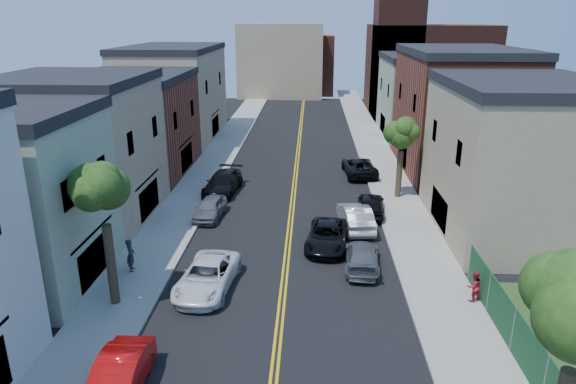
# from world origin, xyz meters

# --- Properties ---
(sidewalk_left) EXTENTS (3.20, 100.00, 0.15)m
(sidewalk_left) POSITION_xyz_m (-7.90, 40.00, 0.07)
(sidewalk_left) COLOR gray
(sidewalk_left) RESTS_ON ground
(sidewalk_right) EXTENTS (3.20, 100.00, 0.15)m
(sidewalk_right) POSITION_xyz_m (7.90, 40.00, 0.07)
(sidewalk_right) COLOR gray
(sidewalk_right) RESTS_ON ground
(curb_left) EXTENTS (0.30, 100.00, 0.15)m
(curb_left) POSITION_xyz_m (-6.15, 40.00, 0.07)
(curb_left) COLOR gray
(curb_left) RESTS_ON ground
(curb_right) EXTENTS (0.30, 100.00, 0.15)m
(curb_right) POSITION_xyz_m (6.15, 40.00, 0.07)
(curb_right) COLOR gray
(curb_right) RESTS_ON ground
(bldg_left_palegrn) EXTENTS (9.00, 8.00, 8.50)m
(bldg_left_palegrn) POSITION_xyz_m (-14.00, 16.00, 4.25)
(bldg_left_palegrn) COLOR gray
(bldg_left_palegrn) RESTS_ON ground
(bldg_left_tan_near) EXTENTS (9.00, 10.00, 9.00)m
(bldg_left_tan_near) POSITION_xyz_m (-14.00, 25.00, 4.50)
(bldg_left_tan_near) COLOR #998466
(bldg_left_tan_near) RESTS_ON ground
(bldg_left_brick) EXTENTS (9.00, 12.00, 8.00)m
(bldg_left_brick) POSITION_xyz_m (-14.00, 36.00, 4.00)
(bldg_left_brick) COLOR brown
(bldg_left_brick) RESTS_ON ground
(bldg_left_tan_far) EXTENTS (9.00, 16.00, 9.50)m
(bldg_left_tan_far) POSITION_xyz_m (-14.00, 50.00, 4.75)
(bldg_left_tan_far) COLOR #998466
(bldg_left_tan_far) RESTS_ON ground
(bldg_right_tan) EXTENTS (9.00, 12.00, 9.00)m
(bldg_right_tan) POSITION_xyz_m (14.00, 24.00, 4.50)
(bldg_right_tan) COLOR #998466
(bldg_right_tan) RESTS_ON ground
(bldg_right_brick) EXTENTS (9.00, 14.00, 10.00)m
(bldg_right_brick) POSITION_xyz_m (14.00, 38.00, 5.00)
(bldg_right_brick) COLOR brown
(bldg_right_brick) RESTS_ON ground
(bldg_right_palegrn) EXTENTS (9.00, 12.00, 8.50)m
(bldg_right_palegrn) POSITION_xyz_m (14.00, 52.00, 4.25)
(bldg_right_palegrn) COLOR gray
(bldg_right_palegrn) RESTS_ON ground
(church) EXTENTS (16.20, 14.20, 22.60)m
(church) POSITION_xyz_m (16.33, 67.07, 7.24)
(church) COLOR #4C2319
(church) RESTS_ON ground
(backdrop_left) EXTENTS (14.00, 8.00, 12.00)m
(backdrop_left) POSITION_xyz_m (-4.00, 82.00, 6.00)
(backdrop_left) COLOR #998466
(backdrop_left) RESTS_ON ground
(backdrop_center) EXTENTS (10.00, 8.00, 10.00)m
(backdrop_center) POSITION_xyz_m (0.00, 86.00, 5.00)
(backdrop_center) COLOR brown
(backdrop_center) RESTS_ON ground
(fence_right) EXTENTS (0.04, 15.00, 1.90)m
(fence_right) POSITION_xyz_m (9.50, 9.50, 1.10)
(fence_right) COLOR #143F1E
(fence_right) RESTS_ON sidewalk_right
(tree_left_mid) EXTENTS (5.20, 5.20, 9.29)m
(tree_left_mid) POSITION_xyz_m (-7.88, 14.01, 6.58)
(tree_left_mid) COLOR #362B1B
(tree_left_mid) RESTS_ON sidewalk_left
(tree_right_far) EXTENTS (4.40, 4.40, 8.03)m
(tree_right_far) POSITION_xyz_m (7.92, 30.01, 5.76)
(tree_right_far) COLOR #362B1B
(tree_right_far) RESTS_ON sidewalk_right
(red_sedan) EXTENTS (1.63, 4.52, 1.48)m
(red_sedan) POSITION_xyz_m (-5.50, 7.84, 0.74)
(red_sedan) COLOR red
(red_sedan) RESTS_ON ground
(white_pickup) EXTENTS (2.96, 5.51, 1.47)m
(white_pickup) POSITION_xyz_m (-3.80, 15.65, 0.73)
(white_pickup) COLOR white
(white_pickup) RESTS_ON ground
(grey_car_left) EXTENTS (2.00, 4.21, 1.39)m
(grey_car_left) POSITION_xyz_m (-5.50, 25.37, 0.70)
(grey_car_left) COLOR slate
(grey_car_left) RESTS_ON ground
(black_car_left) EXTENTS (2.81, 5.69, 1.59)m
(black_car_left) POSITION_xyz_m (-5.50, 30.73, 0.80)
(black_car_left) COLOR black
(black_car_left) RESTS_ON ground
(grey_car_right) EXTENTS (2.18, 4.63, 1.31)m
(grey_car_right) POSITION_xyz_m (4.15, 18.41, 0.65)
(grey_car_right) COLOR #56585D
(grey_car_right) RESTS_ON ground
(black_car_right) EXTENTS (2.25, 4.66, 1.53)m
(black_car_right) POSITION_xyz_m (5.50, 26.50, 0.77)
(black_car_right) COLOR black
(black_car_right) RESTS_ON ground
(silver_car_right) EXTENTS (2.31, 5.06, 1.61)m
(silver_car_right) POSITION_xyz_m (4.22, 23.98, 0.80)
(silver_car_right) COLOR #AFB1B7
(silver_car_right) RESTS_ON ground
(dark_car_right_far) EXTENTS (2.98, 5.68, 1.52)m
(dark_car_right_far) POSITION_xyz_m (5.50, 35.88, 0.76)
(dark_car_right_far) COLOR black
(dark_car_right_far) RESTS_ON ground
(black_suv_lane) EXTENTS (2.91, 5.27, 1.40)m
(black_suv_lane) POSITION_xyz_m (2.34, 21.03, 0.70)
(black_suv_lane) COLOR black
(black_suv_lane) RESTS_ON ground
(pedestrian_left) EXTENTS (0.58, 0.74, 1.80)m
(pedestrian_left) POSITION_xyz_m (-8.19, 17.24, 1.05)
(pedestrian_left) COLOR #25262C
(pedestrian_left) RESTS_ON sidewalk_left
(pedestrian_right) EXTENTS (0.92, 0.83, 1.55)m
(pedestrian_right) POSITION_xyz_m (9.10, 14.90, 0.92)
(pedestrian_right) COLOR #B41B2C
(pedestrian_right) RESTS_ON sidewalk_right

